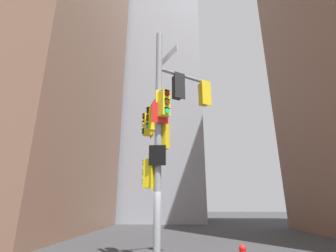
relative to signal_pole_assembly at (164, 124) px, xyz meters
The scene contains 3 objects.
building_tower_left 21.72m from the signal_pole_assembly, 145.87° to the left, with size 15.89×15.89×36.55m, color brown.
building_mid_block 29.63m from the signal_pole_assembly, 96.60° to the left, with size 12.22×12.22×43.36m, color #9399A3.
signal_pole_assembly is the anchor object (origin of this frame).
Camera 1 is at (0.84, -8.55, 2.12)m, focal length 25.92 mm.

